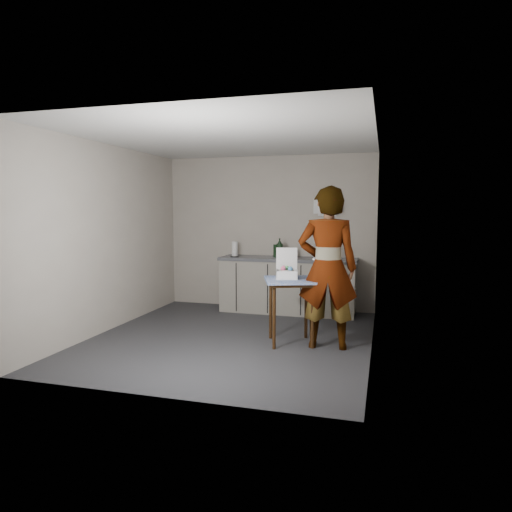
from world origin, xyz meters
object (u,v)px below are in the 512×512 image
(kitchen_counter, at_px, (288,287))
(side_table, at_px, (291,287))
(standing_man, at_px, (327,268))
(bakery_box, at_px, (287,272))
(soap_bottle, at_px, (280,248))
(paper_towel, at_px, (235,250))
(soda_can, at_px, (294,253))
(dish_rack, at_px, (326,255))
(dark_bottle, at_px, (275,251))

(kitchen_counter, height_order, side_table, kitchen_counter)
(standing_man, bearing_deg, bakery_box, -16.44)
(soap_bottle, distance_m, paper_towel, 0.76)
(soda_can, height_order, bakery_box, bakery_box)
(dish_rack, distance_m, bakery_box, 1.70)
(bakery_box, bearing_deg, soap_bottle, 93.33)
(standing_man, xyz_separation_m, paper_towel, (-1.75, 1.68, 0.04))
(kitchen_counter, relative_size, standing_man, 1.13)
(kitchen_counter, xyz_separation_m, dish_rack, (0.62, -0.00, 0.55))
(side_table, height_order, standing_man, standing_man)
(standing_man, bearing_deg, kitchen_counter, -70.39)
(standing_man, height_order, dish_rack, standing_man)
(kitchen_counter, relative_size, side_table, 2.71)
(standing_man, xyz_separation_m, bakery_box, (-0.53, 0.09, -0.08))
(side_table, bearing_deg, soda_can, 81.04)
(soap_bottle, relative_size, paper_towel, 1.27)
(kitchen_counter, height_order, soap_bottle, soap_bottle)
(soda_can, relative_size, dark_bottle, 0.65)
(kitchen_counter, distance_m, dark_bottle, 0.63)
(kitchen_counter, xyz_separation_m, side_table, (0.40, -1.72, 0.29))
(side_table, bearing_deg, soap_bottle, 88.49)
(soap_bottle, height_order, paper_towel, soap_bottle)
(standing_man, distance_m, soap_bottle, 2.00)
(side_table, distance_m, soda_can, 1.82)
(paper_towel, distance_m, bakery_box, 2.01)
(dish_rack, bearing_deg, side_table, -97.16)
(side_table, relative_size, soap_bottle, 2.58)
(bakery_box, bearing_deg, soda_can, 85.69)
(soda_can, bearing_deg, soap_bottle, -156.73)
(soap_bottle, relative_size, bakery_box, 0.84)
(dish_rack, bearing_deg, dark_bottle, -179.47)
(side_table, distance_m, paper_towel, 2.10)
(soap_bottle, bearing_deg, bakery_box, -74.13)
(kitchen_counter, distance_m, side_table, 1.79)
(standing_man, height_order, soda_can, standing_man)
(soap_bottle, bearing_deg, soda_can, 23.27)
(paper_towel, bearing_deg, bakery_box, -52.34)
(kitchen_counter, distance_m, dish_rack, 0.82)
(kitchen_counter, distance_m, standing_man, 2.05)
(paper_towel, bearing_deg, kitchen_counter, 5.82)
(soap_bottle, relative_size, dark_bottle, 1.50)
(soap_bottle, relative_size, soda_can, 2.31)
(kitchen_counter, xyz_separation_m, standing_man, (0.86, -1.77, 0.56))
(kitchen_counter, distance_m, soda_can, 0.56)
(side_table, distance_m, dark_bottle, 1.84)
(dark_bottle, bearing_deg, soda_can, 13.46)
(standing_man, bearing_deg, soda_can, -73.29)
(soap_bottle, distance_m, bakery_box, 1.72)
(kitchen_counter, bearing_deg, dish_rack, -0.27)
(soda_can, relative_size, paper_towel, 0.55)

